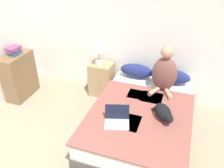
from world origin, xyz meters
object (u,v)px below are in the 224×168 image
table_lamp (99,49)px  bed (141,121)px  person_sitting (165,72)px  book_stack_top (14,51)px  nightstand (102,79)px  cat_tabby (163,112)px  bookshelf (20,76)px  pillow_near (137,71)px  pillow_far (172,76)px  laptop_open (117,120)px

table_lamp → bed: bearing=-39.2°
person_sitting → book_stack_top: person_sitting is taller
bed → table_lamp: table_lamp is taller
bed → table_lamp: (-1.00, 0.81, 0.69)m
nightstand → table_lamp: (-0.03, -0.02, 0.60)m
person_sitting → book_stack_top: bearing=-172.7°
nightstand → cat_tabby: bearing=-36.8°
person_sitting → bookshelf: 2.60m
table_lamp → bookshelf: bearing=-158.3°
bookshelf → bed: bearing=-6.6°
pillow_near → person_sitting: person_sitting is taller
pillow_near → table_lamp: (-0.69, -0.06, 0.34)m
pillow_far → laptop_open: 1.42m
person_sitting → laptop_open: 1.15m
bed → bookshelf: (-2.35, 0.27, 0.20)m
bed → cat_tabby: bearing=-21.9°
cat_tabby → nightstand: 1.61m
nightstand → book_stack_top: size_ratio=2.48×
pillow_near → cat_tabby: 1.18m
table_lamp → pillow_far: bearing=2.8°
nightstand → bookshelf: size_ratio=0.75×
bookshelf → table_lamp: bearing=21.7°
bookshelf → pillow_far: bearing=12.8°
pillow_near → cat_tabby: pillow_near is taller
pillow_near → table_lamp: 0.77m
bed → cat_tabby: 0.47m
laptop_open → nightstand: size_ratio=0.61×
table_lamp → bookshelf: size_ratio=0.50×
nightstand → book_stack_top: bearing=-158.2°
nightstand → bookshelf: 1.51m
bed → laptop_open: 0.57m
bed → pillow_far: bearing=70.5°
person_sitting → table_lamp: bearing=169.9°
laptop_open → bookshelf: size_ratio=0.46×
table_lamp → bookshelf: (-1.36, -0.54, -0.50)m
table_lamp → book_stack_top: 1.46m
cat_tabby → bookshelf: bearing=-131.8°
pillow_far → cat_tabby: size_ratio=1.23×
bed → cat_tabby: (0.32, -0.13, 0.33)m
person_sitting → laptop_open: (-0.45, -1.02, -0.28)m
person_sitting → table_lamp: 1.22m
pillow_far → book_stack_top: bearing=-167.3°
pillow_near → bookshelf: size_ratio=0.70×
person_sitting → laptop_open: size_ratio=2.00×
pillow_far → book_stack_top: 2.75m
nightstand → bookshelf: bookshelf is taller
person_sitting → book_stack_top: (-2.55, -0.32, 0.13)m
laptop_open → book_stack_top: (-2.10, 0.70, 0.41)m
bed → bookshelf: 2.38m
laptop_open → cat_tabby: bearing=11.3°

